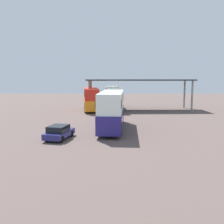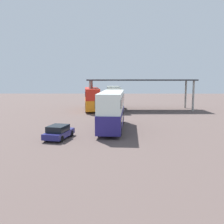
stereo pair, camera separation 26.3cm
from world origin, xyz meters
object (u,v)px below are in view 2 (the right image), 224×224
at_px(parked_hatchback, 59,132).
at_px(double_decker_mid_row, 114,97).
at_px(double_decker_main, 112,109).
at_px(double_decker_near_canopy, 92,98).

height_order(parked_hatchback, double_decker_mid_row, double_decker_mid_row).
relative_size(parked_hatchback, double_decker_mid_row, 0.39).
height_order(double_decker_main, parked_hatchback, double_decker_main).
relative_size(double_decker_main, double_decker_mid_row, 1.02).
bearing_deg(double_decker_near_canopy, double_decker_mid_row, -86.95).
bearing_deg(parked_hatchback, double_decker_near_canopy, 9.89).
xyz_separation_m(double_decker_main, double_decker_mid_row, (0.13, 18.09, -0.05)).
xyz_separation_m(parked_hatchback, double_decker_near_canopy, (1.27, 22.11, 1.56)).
height_order(parked_hatchback, double_decker_near_canopy, double_decker_near_canopy).
bearing_deg(double_decker_mid_row, double_decker_main, 177.53).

